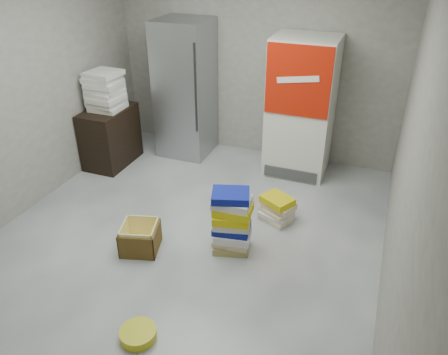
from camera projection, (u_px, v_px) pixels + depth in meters
ground at (180, 246)px, 4.58m from camera, size 5.00×5.00×0.00m
room_shell at (169, 79)px, 3.70m from camera, size 4.04×5.04×2.82m
steel_fridge at (185, 89)px, 6.13m from camera, size 0.70×0.72×1.90m
coke_cooler at (301, 107)px, 5.63m from camera, size 0.80×0.73×1.80m
wood_shelf at (111, 137)px, 6.07m from camera, size 0.50×0.80×0.80m
supply_box_stack at (105, 91)px, 5.74m from camera, size 0.44×0.44×0.52m
phonebook_stack_main at (232, 222)px, 4.38m from camera, size 0.45×0.39×0.69m
phonebook_stack_side at (277, 209)px, 4.94m from camera, size 0.43×0.39×0.30m
cardboard_box at (140, 239)px, 4.50m from camera, size 0.46×0.46×0.30m
bucket_lid at (138, 334)px, 3.54m from camera, size 0.38×0.38×0.08m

